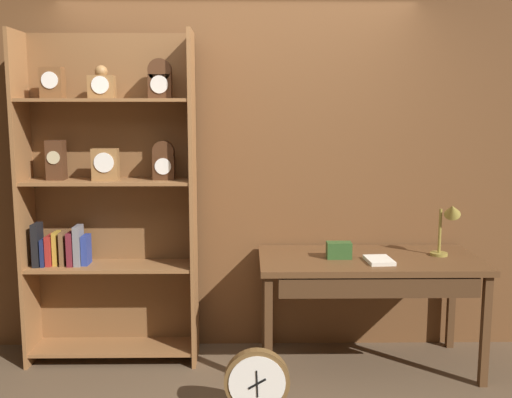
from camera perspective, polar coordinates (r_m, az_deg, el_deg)
name	(u,v)px	position (r m, az deg, el deg)	size (l,w,h in m)	color
back_wood_panel	(238,172)	(4.31, -1.72, 2.60)	(4.80, 0.05, 2.60)	brown
bookshelf	(107,198)	(4.18, -14.12, 0.09)	(1.17, 0.34, 2.26)	brown
workbench	(369,270)	(4.06, 10.87, -6.70)	(1.47, 0.73, 0.77)	brown
desk_lamp	(449,221)	(4.16, 18.06, -2.00)	(0.19, 0.19, 0.39)	olive
toolbox_small	(339,250)	(3.99, 7.99, -4.90)	(0.16, 0.09, 0.11)	#2D5123
open_repair_manual	(379,260)	(3.95, 11.77, -5.80)	(0.16, 0.22, 0.03)	silver
round_clock_large	(257,384)	(3.51, 0.10, -17.35)	(0.37, 0.11, 0.41)	brown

